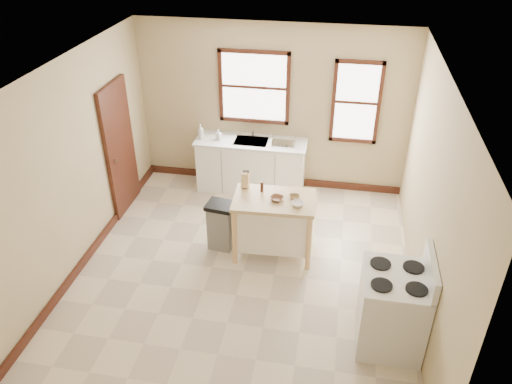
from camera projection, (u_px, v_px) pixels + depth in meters
floor at (243, 271)px, 6.88m from camera, size 5.00×5.00×0.00m
ceiling at (240, 73)px, 5.42m from camera, size 5.00×5.00×0.00m
wall_back at (272, 108)px, 8.25m from camera, size 4.50×0.04×2.80m
wall_left at (73, 168)px, 6.49m from camera, size 0.04×5.00×2.80m
wall_right at (431, 201)px, 5.81m from camera, size 0.04×5.00×2.80m
window_main at (254, 87)px, 8.09m from camera, size 1.17×0.06×1.22m
window_side at (356, 103)px, 7.92m from camera, size 0.77×0.06×1.37m
door_left at (120, 149)px, 7.75m from camera, size 0.06×0.90×2.10m
baseboard_back at (271, 179)px, 8.92m from camera, size 4.50×0.04×0.12m
baseboard_left at (92, 250)px, 7.18m from camera, size 0.04×5.00×0.12m
sink_counter at (251, 165)px, 8.53m from camera, size 1.86×0.62×0.92m
faucet at (253, 130)px, 8.38m from camera, size 0.03×0.03×0.22m
soap_bottle_a at (201, 132)px, 8.30m from camera, size 0.12×0.12×0.25m
soap_bottle_b at (219, 134)px, 8.29m from camera, size 0.10×0.10×0.18m
dish_rack at (284, 141)px, 8.17m from camera, size 0.45×0.39×0.10m
kitchen_island at (274, 226)px, 7.00m from camera, size 1.14×0.76×0.91m
knife_block at (245, 181)px, 6.98m from camera, size 0.11×0.11×0.20m
pepper_grinder at (262, 187)px, 6.89m from camera, size 0.05×0.05×0.15m
bowl_a at (277, 199)px, 6.72m from camera, size 0.22×0.22×0.04m
bowl_b at (294, 197)px, 6.77m from camera, size 0.17×0.17×0.04m
bowl_c at (297, 204)px, 6.60m from camera, size 0.22×0.22×0.05m
trash_bin at (221, 225)px, 7.17m from camera, size 0.42×0.36×0.74m
gas_stove at (393, 301)px, 5.51m from camera, size 0.77×0.78×1.23m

